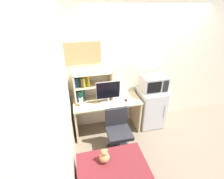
{
  "coord_description": "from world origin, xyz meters",
  "views": [
    {
      "loc": [
        -1.44,
        -3.04,
        2.54
      ],
      "look_at": [
        -0.78,
        -0.32,
        1.02
      ],
      "focal_mm": 26.37,
      "sensor_mm": 36.0,
      "label": 1
    }
  ],
  "objects_px": {
    "hutch_bookshelf": "(87,85)",
    "computer_mouse": "(126,100)",
    "teddy_bear": "(104,156)",
    "wall_corkboard": "(81,53)",
    "monitor": "(108,92)",
    "desk_chair": "(118,134)",
    "water_bottle": "(81,102)",
    "microwave": "(153,83)",
    "keyboard": "(110,102)",
    "mini_fridge": "(150,107)"
  },
  "relations": [
    {
      "from": "hutch_bookshelf",
      "to": "desk_chair",
      "type": "distance_m",
      "value": 1.11
    },
    {
      "from": "hutch_bookshelf",
      "to": "microwave",
      "type": "height_order",
      "value": "hutch_bookshelf"
    },
    {
      "from": "mini_fridge",
      "to": "desk_chair",
      "type": "bearing_deg",
      "value": -147.15
    },
    {
      "from": "keyboard",
      "to": "wall_corkboard",
      "type": "xyz_separation_m",
      "value": [
        -0.44,
        0.38,
        0.9
      ]
    },
    {
      "from": "keyboard",
      "to": "computer_mouse",
      "type": "height_order",
      "value": "computer_mouse"
    },
    {
      "from": "mini_fridge",
      "to": "teddy_bear",
      "type": "height_order",
      "value": "mini_fridge"
    },
    {
      "from": "computer_mouse",
      "to": "teddy_bear",
      "type": "relative_size",
      "value": 0.46
    },
    {
      "from": "hutch_bookshelf",
      "to": "teddy_bear",
      "type": "height_order",
      "value": "hutch_bookshelf"
    },
    {
      "from": "water_bottle",
      "to": "teddy_bear",
      "type": "distance_m",
      "value": 1.17
    },
    {
      "from": "keyboard",
      "to": "mini_fridge",
      "type": "xyz_separation_m",
      "value": [
        0.96,
        0.1,
        -0.34
      ]
    },
    {
      "from": "keyboard",
      "to": "teddy_bear",
      "type": "xyz_separation_m",
      "value": [
        -0.32,
        -1.09,
        -0.17
      ]
    },
    {
      "from": "monitor",
      "to": "water_bottle",
      "type": "bearing_deg",
      "value": 178.89
    },
    {
      "from": "computer_mouse",
      "to": "teddy_bear",
      "type": "bearing_deg",
      "value": -121.24
    },
    {
      "from": "hutch_bookshelf",
      "to": "teddy_bear",
      "type": "relative_size",
      "value": 3.25
    },
    {
      "from": "teddy_bear",
      "to": "desk_chair",
      "type": "bearing_deg",
      "value": 58.5
    },
    {
      "from": "hutch_bookshelf",
      "to": "keyboard",
      "type": "bearing_deg",
      "value": -33.29
    },
    {
      "from": "desk_chair",
      "to": "wall_corkboard",
      "type": "bearing_deg",
      "value": 119.9
    },
    {
      "from": "teddy_bear",
      "to": "wall_corkboard",
      "type": "height_order",
      "value": "wall_corkboard"
    },
    {
      "from": "hutch_bookshelf",
      "to": "computer_mouse",
      "type": "relative_size",
      "value": 7.06
    },
    {
      "from": "computer_mouse",
      "to": "desk_chair",
      "type": "bearing_deg",
      "value": -120.91
    },
    {
      "from": "computer_mouse",
      "to": "wall_corkboard",
      "type": "xyz_separation_m",
      "value": [
        -0.78,
        0.38,
        0.9
      ]
    },
    {
      "from": "water_bottle",
      "to": "microwave",
      "type": "distance_m",
      "value": 1.52
    },
    {
      "from": "water_bottle",
      "to": "wall_corkboard",
      "type": "distance_m",
      "value": 0.9
    },
    {
      "from": "monitor",
      "to": "computer_mouse",
      "type": "bearing_deg",
      "value": -3.24
    },
    {
      "from": "teddy_bear",
      "to": "hutch_bookshelf",
      "type": "bearing_deg",
      "value": 92.88
    },
    {
      "from": "monitor",
      "to": "mini_fridge",
      "type": "xyz_separation_m",
      "value": [
        0.98,
        0.09,
        -0.57
      ]
    },
    {
      "from": "teddy_bear",
      "to": "water_bottle",
      "type": "bearing_deg",
      "value": 101.25
    },
    {
      "from": "computer_mouse",
      "to": "wall_corkboard",
      "type": "height_order",
      "value": "wall_corkboard"
    },
    {
      "from": "mini_fridge",
      "to": "microwave",
      "type": "distance_m",
      "value": 0.6
    },
    {
      "from": "microwave",
      "to": "mini_fridge",
      "type": "bearing_deg",
      "value": -90.18
    },
    {
      "from": "water_bottle",
      "to": "teddy_bear",
      "type": "relative_size",
      "value": 0.84
    },
    {
      "from": "wall_corkboard",
      "to": "keyboard",
      "type": "bearing_deg",
      "value": -40.4
    },
    {
      "from": "water_bottle",
      "to": "wall_corkboard",
      "type": "height_order",
      "value": "wall_corkboard"
    },
    {
      "from": "hutch_bookshelf",
      "to": "microwave",
      "type": "bearing_deg",
      "value": -6.28
    },
    {
      "from": "mini_fridge",
      "to": "teddy_bear",
      "type": "xyz_separation_m",
      "value": [
        -1.28,
        -1.19,
        0.17
      ]
    },
    {
      "from": "keyboard",
      "to": "microwave",
      "type": "relative_size",
      "value": 0.74
    },
    {
      "from": "hutch_bookshelf",
      "to": "wall_corkboard",
      "type": "bearing_deg",
      "value": 114.03
    },
    {
      "from": "water_bottle",
      "to": "mini_fridge",
      "type": "relative_size",
      "value": 0.22
    },
    {
      "from": "desk_chair",
      "to": "computer_mouse",
      "type": "bearing_deg",
      "value": 59.09
    },
    {
      "from": "computer_mouse",
      "to": "teddy_bear",
      "type": "height_order",
      "value": "computer_mouse"
    },
    {
      "from": "keyboard",
      "to": "computer_mouse",
      "type": "xyz_separation_m",
      "value": [
        0.34,
        -0.0,
        0.01
      ]
    },
    {
      "from": "microwave",
      "to": "wall_corkboard",
      "type": "bearing_deg",
      "value": 169.07
    },
    {
      "from": "mini_fridge",
      "to": "desk_chair",
      "type": "height_order",
      "value": "mini_fridge"
    },
    {
      "from": "teddy_bear",
      "to": "wall_corkboard",
      "type": "distance_m",
      "value": 1.82
    },
    {
      "from": "keyboard",
      "to": "microwave",
      "type": "bearing_deg",
      "value": 6.42
    },
    {
      "from": "monitor",
      "to": "desk_chair",
      "type": "relative_size",
      "value": 0.54
    },
    {
      "from": "computer_mouse",
      "to": "water_bottle",
      "type": "xyz_separation_m",
      "value": [
        -0.88,
        0.03,
        0.07
      ]
    },
    {
      "from": "mini_fridge",
      "to": "wall_corkboard",
      "type": "xyz_separation_m",
      "value": [
        -1.4,
        0.27,
        1.24
      ]
    },
    {
      "from": "computer_mouse",
      "to": "microwave",
      "type": "bearing_deg",
      "value": 10.08
    },
    {
      "from": "keyboard",
      "to": "wall_corkboard",
      "type": "relative_size",
      "value": 0.49
    }
  ]
}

